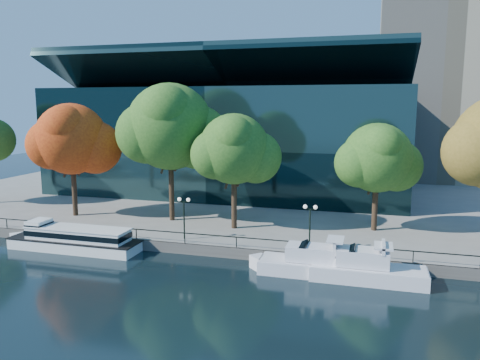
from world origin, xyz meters
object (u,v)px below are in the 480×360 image
(cruiser_near, at_px, (315,263))
(tree_3, at_px, (235,151))
(tree_2, at_px, (171,129))
(lamp_2, at_px, (310,217))
(tour_boat, at_px, (71,238))
(tree_4, at_px, (379,159))
(lamp_1, at_px, (184,208))
(tree_1, at_px, (72,141))
(cruiser_far, at_px, (363,268))

(cruiser_near, relative_size, tree_3, 0.92)
(tree_3, bearing_deg, tree_2, 169.46)
(tree_2, distance_m, lamp_2, 18.68)
(lamp_2, bearing_deg, tour_boat, -171.92)
(tree_4, height_order, lamp_2, tree_4)
(cruiser_near, relative_size, lamp_1, 2.71)
(tree_1, height_order, tree_4, tree_1)
(tree_2, bearing_deg, lamp_1, -58.42)
(tree_3, bearing_deg, tree_4, 12.39)
(tour_boat, relative_size, tree_4, 1.30)
(cruiser_far, distance_m, tree_3, 17.77)
(cruiser_near, xyz_separation_m, cruiser_far, (3.79, -0.31, 0.05))
(tour_boat, relative_size, tree_2, 0.94)
(tree_4, xyz_separation_m, lamp_2, (-5.68, -8.19, -4.33))
(tree_4, distance_m, lamp_1, 19.92)
(cruiser_far, relative_size, tree_3, 0.84)
(tree_2, xyz_separation_m, tree_4, (21.64, 1.67, -2.86))
(cruiser_near, relative_size, tree_1, 0.84)
(lamp_1, bearing_deg, lamp_2, 0.00)
(tree_2, xyz_separation_m, lamp_2, (15.96, -6.52, -7.19))
(tour_boat, xyz_separation_m, lamp_1, (10.34, 3.16, 2.84))
(tour_boat, xyz_separation_m, tree_3, (13.94, 8.27, 7.97))
(tree_4, bearing_deg, tree_3, -167.61)
(cruiser_near, bearing_deg, cruiser_far, -4.61)
(lamp_1, bearing_deg, cruiser_far, -13.08)
(tree_3, xyz_separation_m, lamp_2, (8.35, -5.10, -5.13))
(tree_4, bearing_deg, lamp_2, -124.76)
(cruiser_near, height_order, lamp_1, lamp_1)
(tree_3, height_order, lamp_2, tree_3)
(tree_4, bearing_deg, cruiser_far, -94.72)
(tree_4, height_order, lamp_1, tree_4)
(tree_3, bearing_deg, tour_boat, -149.33)
(lamp_1, distance_m, lamp_2, 11.95)
(tree_4, bearing_deg, tour_boat, -157.91)
(lamp_1, bearing_deg, tree_2, 121.58)
(cruiser_near, distance_m, tree_4, 14.65)
(lamp_2, bearing_deg, tree_3, 148.58)
(tree_4, relative_size, lamp_1, 2.72)
(tree_4, bearing_deg, lamp_1, -155.10)
(tour_boat, xyz_separation_m, lamp_2, (22.29, 3.16, 2.84))
(cruiser_far, height_order, tree_3, tree_3)
(tour_boat, relative_size, tree_3, 1.19)
(cruiser_near, distance_m, cruiser_far, 3.80)
(lamp_1, bearing_deg, tree_1, 160.63)
(cruiser_far, bearing_deg, tree_2, 153.30)
(cruiser_near, relative_size, lamp_2, 2.71)
(cruiser_far, bearing_deg, tree_3, 145.48)
(cruiser_far, distance_m, lamp_1, 17.33)
(cruiser_near, distance_m, tree_2, 22.12)
(tree_1, height_order, lamp_1, tree_1)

